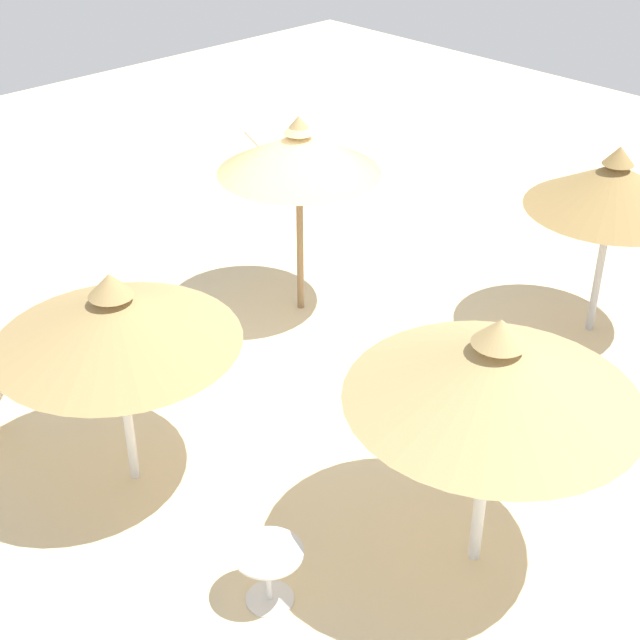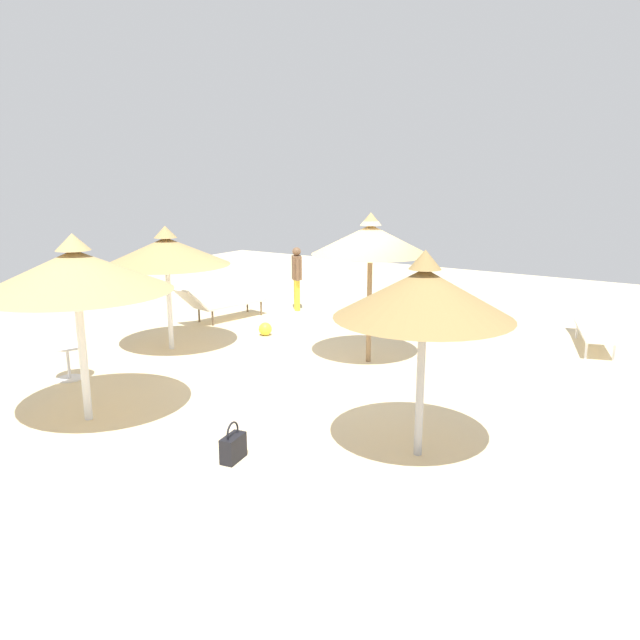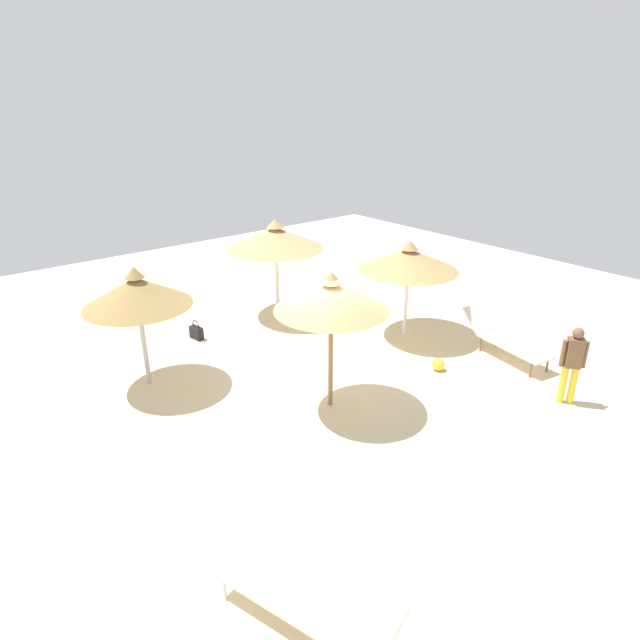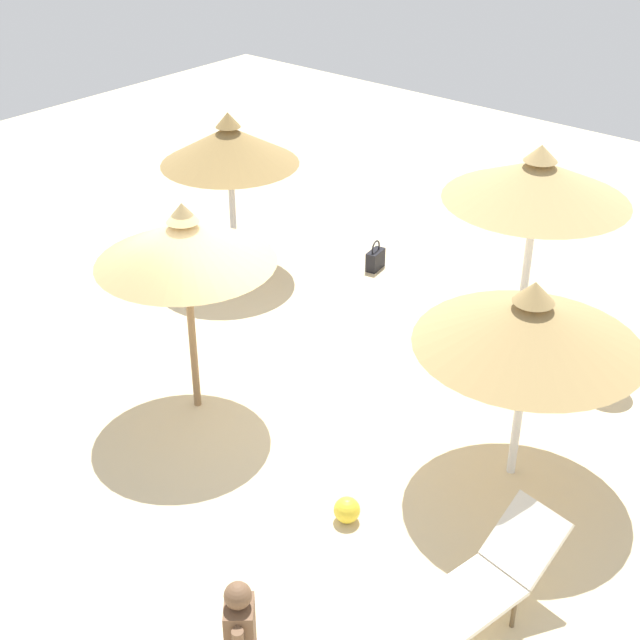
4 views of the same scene
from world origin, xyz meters
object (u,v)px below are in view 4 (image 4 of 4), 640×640
(parasol_umbrella_near_left, at_px, (185,242))
(side_table_round, at_px, (609,361))
(beach_ball, at_px, (347,510))
(parasol_umbrella_back, at_px, (530,323))
(parasol_umbrella_front, at_px, (229,145))
(lounge_chair_far_right, at_px, (464,597))
(handbag, at_px, (375,259))
(parasol_umbrella_far_left, at_px, (538,181))

(parasol_umbrella_near_left, relative_size, side_table_round, 4.36)
(beach_ball, bearing_deg, parasol_umbrella_back, 63.36)
(parasol_umbrella_back, xyz_separation_m, parasol_umbrella_front, (-5.87, 1.63, 0.09))
(parasol_umbrella_front, xyz_separation_m, lounge_chair_far_right, (6.64, -3.86, -1.54))
(parasol_umbrella_front, relative_size, lounge_chair_far_right, 1.08)
(parasol_umbrella_near_left, distance_m, handbag, 4.79)
(parasol_umbrella_front, xyz_separation_m, beach_ball, (4.98, -3.40, -1.83))
(parasol_umbrella_near_left, height_order, lounge_chair_far_right, parasol_umbrella_near_left)
(lounge_chair_far_right, height_order, beach_ball, lounge_chair_far_right)
(parasol_umbrella_back, xyz_separation_m, parasol_umbrella_near_left, (-3.55, -1.35, 0.30))
(parasol_umbrella_near_left, distance_m, lounge_chair_far_right, 4.75)
(parasol_umbrella_back, height_order, side_table_round, parasol_umbrella_back)
(side_table_round, bearing_deg, parasol_umbrella_back, -92.08)
(parasol_umbrella_back, relative_size, parasol_umbrella_far_left, 0.92)
(parasol_umbrella_front, height_order, lounge_chair_far_right, parasol_umbrella_front)
(handbag, height_order, beach_ball, handbag)
(handbag, bearing_deg, side_table_round, -10.43)
(parasol_umbrella_near_left, xyz_separation_m, beach_ball, (2.67, -0.42, -2.04))
(parasol_umbrella_back, xyz_separation_m, lounge_chair_far_right, (0.78, -2.24, -1.45))
(lounge_chair_far_right, relative_size, handbag, 4.74)
(parasol_umbrella_front, bearing_deg, parasol_umbrella_near_left, -52.19)
(parasol_umbrella_front, relative_size, handbag, 5.12)
(handbag, distance_m, beach_ball, 5.72)
(parasol_umbrella_front, bearing_deg, beach_ball, -34.34)
(parasol_umbrella_far_left, bearing_deg, parasol_umbrella_near_left, -113.54)
(parasol_umbrella_near_left, height_order, side_table_round, parasol_umbrella_near_left)
(parasol_umbrella_front, bearing_deg, parasol_umbrella_back, -15.50)
(beach_ball, bearing_deg, handbag, 124.26)
(handbag, height_order, side_table_round, side_table_round)
(parasol_umbrella_back, xyz_separation_m, side_table_round, (0.08, 2.18, -1.49))
(parasol_umbrella_back, height_order, lounge_chair_far_right, parasol_umbrella_back)
(parasol_umbrella_near_left, bearing_deg, parasol_umbrella_back, 20.83)
(parasol_umbrella_back, relative_size, side_table_round, 3.87)
(parasol_umbrella_far_left, xyz_separation_m, handbag, (-2.49, -0.14, -1.89))
(parasol_umbrella_back, distance_m, parasol_umbrella_near_left, 3.82)
(parasol_umbrella_front, bearing_deg, side_table_round, 5.36)
(parasol_umbrella_back, bearing_deg, handbag, 144.28)
(parasol_umbrella_far_left, relative_size, side_table_round, 4.20)
(parasol_umbrella_far_left, xyz_separation_m, beach_ball, (0.73, -4.87, -1.92))
(beach_ball, bearing_deg, parasol_umbrella_near_left, 171.03)
(parasol_umbrella_front, relative_size, side_table_round, 4.07)
(parasol_umbrella_back, bearing_deg, beach_ball, -116.64)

